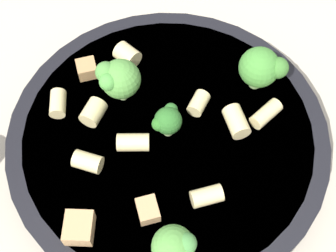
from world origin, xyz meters
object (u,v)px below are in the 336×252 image
Objects in this scene: rigatoni_6 at (199,103)px; chicken_chunk_1 at (148,210)px; rigatoni_4 at (134,145)px; chicken_chunk_2 at (79,228)px; broccoli_floret_3 at (174,246)px; rigatoni_1 at (266,114)px; rigatoni_5 at (86,159)px; broccoli_floret_2 at (261,67)px; chicken_chunk_0 at (87,69)px; rigatoni_3 at (208,196)px; broccoli_floret_0 at (118,79)px; pasta_bowl at (168,141)px; rigatoni_0 at (58,103)px; rigatoni_8 at (93,112)px; broccoli_floret_1 at (168,119)px; rigatoni_7 at (132,53)px; rigatoni_2 at (236,121)px.

rigatoni_6 is 0.11m from chicken_chunk_1.
chicken_chunk_2 is at bearing 34.87° from rigatoni_4.
rigatoni_6 is (-0.08, -0.11, -0.02)m from broccoli_floret_3.
rigatoni_1 is 0.18m from chicken_chunk_2.
rigatoni_5 reaches higher than chicken_chunk_1.
broccoli_floret_2 reaches higher than rigatoni_1.
rigatoni_5 is 1.32× the size of chicken_chunk_0.
chicken_chunk_2 reaches higher than chicken_chunk_1.
rigatoni_3 is at bearing 168.70° from chicken_chunk_2.
rigatoni_4 reaches higher than rigatoni_1.
rigatoni_5 reaches higher than chicken_chunk_0.
rigatoni_3 is at bearing 100.95° from broccoli_floret_0.
pasta_bowl is 0.11m from chicken_chunk_2.
rigatoni_0 is 0.08m from rigatoni_4.
chicken_chunk_0 is at bearing -85.77° from rigatoni_4.
rigatoni_6 is 0.97× the size of rigatoni_8.
rigatoni_1 reaches higher than chicken_chunk_1.
broccoli_floret_3 is at bearing 37.84° from broccoli_floret_2.
chicken_chunk_0 is (-0.03, -0.09, -0.00)m from rigatoni_5.
rigatoni_5 and rigatoni_6 have the same top height.
broccoli_floret_3 is (0.02, 0.15, -0.00)m from broccoli_floret_0.
broccoli_floret_2 is 0.12m from rigatoni_3.
rigatoni_5 is at bearing -0.95° from broccoli_floret_1.
broccoli_floret_3 is 0.19m from rigatoni_7.
broccoli_floret_2 is at bearing -174.63° from rigatoni_4.
rigatoni_1 reaches higher than pasta_bowl.
rigatoni_5 is (0.13, -0.02, -0.00)m from rigatoni_2.
rigatoni_4 is at bearing -63.26° from rigatoni_3.
broccoli_floret_2 is 0.13m from rigatoni_4.
rigatoni_4 and chicken_chunk_2 have the same top height.
rigatoni_6 reaches higher than pasta_bowl.
rigatoni_2 is 1.25× the size of rigatoni_8.
broccoli_floret_2 is 0.16m from chicken_chunk_1.
rigatoni_8 is 1.09× the size of chicken_chunk_1.
broccoli_floret_0 reaches higher than rigatoni_2.
rigatoni_6 is 0.11m from chicken_chunk_0.
rigatoni_2 reaches higher than chicken_chunk_2.
broccoli_floret_1 is 1.15× the size of rigatoni_2.
chicken_chunk_1 is (0.05, 0.06, 0.02)m from pasta_bowl.
broccoli_floret_0 reaches higher than rigatoni_1.
broccoli_floret_3 reaches higher than rigatoni_7.
rigatoni_6 is at bearing 144.83° from broccoli_floret_0.
broccoli_floret_0 is at bearing 52.28° from rigatoni_7.
rigatoni_3 is (-0.02, 0.12, -0.02)m from broccoli_floret_0.
rigatoni_2 is 0.12m from rigatoni_7.
rigatoni_3 is 0.12m from rigatoni_8.
broccoli_floret_2 reaches higher than chicken_chunk_2.
pasta_bowl is 13.50× the size of rigatoni_7.
rigatoni_3 is 1.26× the size of chicken_chunk_1.
pasta_bowl is 0.07m from broccoli_floret_0.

